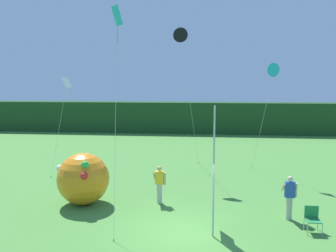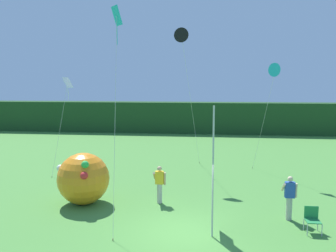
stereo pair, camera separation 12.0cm
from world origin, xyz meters
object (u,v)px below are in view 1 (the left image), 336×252
(inflatable_balloon, at_px, (83,179))
(banner_flag, at_px, (213,173))
(folding_chair, at_px, (312,217))
(person_near_banner, at_px, (290,196))
(person_mid_field, at_px, (160,183))
(kite_black_delta_1, at_px, (181,36))
(kite_white_diamond_2, at_px, (66,89))
(kite_cyan_delta_0, at_px, (275,70))
(kite_cyan_diamond_3, at_px, (117,31))

(inflatable_balloon, bearing_deg, banner_flag, -23.72)
(folding_chair, bearing_deg, banner_flag, -172.06)
(banner_flag, bearing_deg, inflatable_balloon, 156.28)
(inflatable_balloon, bearing_deg, person_near_banner, -5.78)
(person_mid_field, bearing_deg, folding_chair, -22.78)
(kite_black_delta_1, bearing_deg, folding_chair, -56.69)
(folding_chair, relative_size, kite_black_delta_1, 0.11)
(inflatable_balloon, bearing_deg, kite_black_delta_1, 58.09)
(person_near_banner, bearing_deg, kite_white_diamond_2, 152.12)
(folding_chair, height_order, kite_white_diamond_2, kite_white_diamond_2)
(inflatable_balloon, distance_m, kite_black_delta_1, 9.74)
(kite_black_delta_1, bearing_deg, banner_flag, -78.32)
(kite_cyan_delta_0, distance_m, kite_white_diamond_2, 11.69)
(banner_flag, distance_m, kite_white_diamond_2, 11.36)
(person_near_banner, xyz_separation_m, person_mid_field, (-5.16, 1.33, -0.04))
(kite_black_delta_1, relative_size, kite_white_diamond_2, 1.50)
(person_mid_field, relative_size, kite_white_diamond_2, 0.30)
(kite_black_delta_1, bearing_deg, kite_cyan_delta_0, -0.21)
(person_mid_field, height_order, kite_white_diamond_2, kite_white_diamond_2)
(banner_flag, height_order, kite_white_diamond_2, kite_white_diamond_2)
(banner_flag, height_order, kite_cyan_delta_0, kite_cyan_delta_0)
(kite_black_delta_1, bearing_deg, inflatable_balloon, -121.91)
(person_near_banner, bearing_deg, kite_black_delta_1, 124.20)
(inflatable_balloon, distance_m, kite_white_diamond_2, 6.81)
(banner_flag, height_order, kite_black_delta_1, kite_black_delta_1)
(person_mid_field, xyz_separation_m, kite_cyan_delta_0, (5.70, 5.51, 5.02))
(person_mid_field, bearing_deg, person_near_banner, -14.41)
(person_mid_field, distance_m, kite_black_delta_1, 8.89)
(person_mid_field, xyz_separation_m, folding_chair, (5.71, -2.40, -0.35))
(folding_chair, relative_size, kite_cyan_delta_0, 0.14)
(person_mid_field, bearing_deg, inflatable_balloon, -171.63)
(kite_cyan_delta_0, xyz_separation_m, kite_white_diamond_2, (-11.61, -0.98, -1.02))
(inflatable_balloon, xyz_separation_m, folding_chair, (8.95, -1.92, -0.60))
(person_mid_field, bearing_deg, kite_cyan_delta_0, 44.05)
(kite_black_delta_1, bearing_deg, person_near_banner, -55.80)
(kite_cyan_delta_0, distance_m, kite_black_delta_1, 5.54)
(person_near_banner, bearing_deg, kite_cyan_delta_0, 85.55)
(banner_flag, relative_size, kite_cyan_diamond_3, 0.56)
(person_mid_field, distance_m, kite_cyan_diamond_3, 6.59)
(banner_flag, height_order, person_mid_field, banner_flag)
(kite_black_delta_1, relative_size, kite_cyan_diamond_3, 1.03)
(kite_cyan_diamond_3, bearing_deg, inflatable_balloon, 146.52)
(person_mid_field, relative_size, inflatable_balloon, 0.71)
(person_mid_field, height_order, kite_cyan_diamond_3, kite_cyan_diamond_3)
(kite_cyan_delta_0, height_order, kite_white_diamond_2, kite_cyan_delta_0)
(kite_cyan_delta_0, bearing_deg, kite_cyan_diamond_3, -134.16)
(person_near_banner, distance_m, kite_white_diamond_2, 13.14)
(banner_flag, relative_size, person_mid_field, 2.74)
(kite_white_diamond_2, distance_m, kite_cyan_diamond_3, 8.07)
(inflatable_balloon, height_order, folding_chair, inflatable_balloon)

